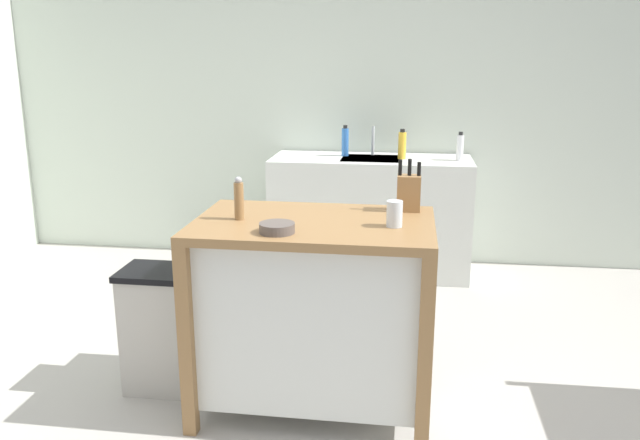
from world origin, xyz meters
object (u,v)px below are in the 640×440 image
at_px(bowl_ceramic_wide, 277,227).
at_px(bottle_dish_soap, 345,142).
at_px(kitchen_island, 314,305).
at_px(knife_block, 409,192).
at_px(drinking_cup, 395,214).
at_px(sink_faucet, 373,141).
at_px(bottle_spray_cleaner, 460,147).
at_px(pepper_grinder, 239,199).
at_px(bottle_hand_soap, 402,145).
at_px(trash_bin, 161,329).

height_order(bowl_ceramic_wide, bottle_dish_soap, bottle_dish_soap).
xyz_separation_m(kitchen_island, knife_block, (0.42, 0.25, 0.50)).
distance_m(drinking_cup, sink_faucet, 2.19).
bearing_deg(drinking_cup, bottle_spray_cleaner, 78.21).
height_order(knife_block, pepper_grinder, knife_block).
distance_m(kitchen_island, sink_faucet, 2.19).
xyz_separation_m(drinking_cup, bottle_hand_soap, (0.00, 2.02, 0.01)).
relative_size(drinking_cup, pepper_grinder, 0.58).
xyz_separation_m(pepper_grinder, bottle_hand_soap, (0.70, 2.00, -0.02)).
height_order(drinking_cup, trash_bin, drinking_cup).
bearing_deg(sink_faucet, pepper_grinder, -102.34).
distance_m(bottle_hand_soap, bottle_dish_soap, 0.44).
relative_size(drinking_cup, sink_faucet, 0.52).
bearing_deg(bowl_ceramic_wide, kitchen_island, 60.16).
height_order(drinking_cup, sink_faucet, sink_faucet).
bearing_deg(pepper_grinder, bottle_spray_cleaner, 60.70).
relative_size(trash_bin, bottle_spray_cleaner, 3.02).
distance_m(kitchen_island, knife_block, 0.69).
distance_m(pepper_grinder, trash_bin, 0.83).
bearing_deg(knife_block, bottle_spray_cleaner, 78.09).
xyz_separation_m(kitchen_island, bottle_spray_cleaner, (0.78, 1.96, 0.47)).
distance_m(bowl_ceramic_wide, trash_bin, 0.94).
bearing_deg(bottle_dish_soap, trash_bin, -109.45).
distance_m(kitchen_island, bottle_hand_soap, 2.06).
bearing_deg(drinking_cup, knife_block, 78.92).
relative_size(trash_bin, bottle_dish_soap, 2.71).
distance_m(pepper_grinder, bottle_dish_soap, 2.10).
xyz_separation_m(bowl_ceramic_wide, drinking_cup, (0.48, 0.17, 0.03)).
bearing_deg(drinking_cup, bottle_hand_soap, 89.98).
relative_size(pepper_grinder, bottle_hand_soap, 0.89).
height_order(bottle_hand_soap, bottle_spray_cleaner, bottle_hand_soap).
bearing_deg(trash_bin, sink_faucet, 66.24).
height_order(bottle_hand_soap, bottle_dish_soap, bottle_dish_soap).
distance_m(bowl_ceramic_wide, bottle_hand_soap, 2.24).
relative_size(knife_block, bowl_ceramic_wide, 1.66).
distance_m(pepper_grinder, bottle_spray_cleaner, 2.28).
xyz_separation_m(drinking_cup, bottle_spray_cleaner, (0.42, 2.01, 0.01)).
xyz_separation_m(knife_block, pepper_grinder, (-0.75, -0.27, 0.00)).
bearing_deg(bottle_spray_cleaner, sink_faucet, 165.44).
height_order(kitchen_island, pepper_grinder, pepper_grinder).
height_order(kitchen_island, bowl_ceramic_wide, bowl_ceramic_wide).
relative_size(pepper_grinder, trash_bin, 0.31).
distance_m(bottle_dish_soap, bottle_spray_cleaner, 0.86).
bearing_deg(kitchen_island, drinking_cup, -7.63).
height_order(trash_bin, bottle_spray_cleaner, bottle_spray_cleaner).
height_order(kitchen_island, trash_bin, kitchen_island).
bearing_deg(sink_faucet, bottle_dish_soap, -160.22).
distance_m(knife_block, trash_bin, 1.40).
xyz_separation_m(kitchen_island, trash_bin, (-0.78, 0.05, -0.20)).
bearing_deg(trash_bin, pepper_grinder, -10.04).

